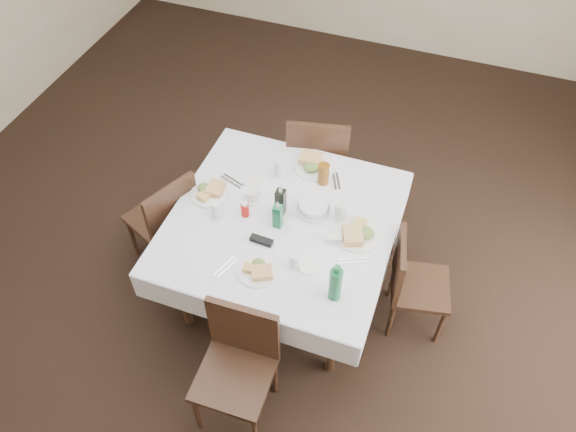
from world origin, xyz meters
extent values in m
plane|color=black|center=(0.00, 0.00, 0.00)|extent=(7.00, 7.00, 0.00)
cylinder|color=black|center=(-0.33, -0.53, 0.36)|extent=(0.06, 0.06, 0.72)
cylinder|color=black|center=(-0.34, 0.52, 0.36)|extent=(0.06, 0.06, 0.72)
cylinder|color=black|center=(0.72, -0.53, 0.36)|extent=(0.06, 0.06, 0.72)
cylinder|color=black|center=(0.72, 0.53, 0.36)|extent=(0.06, 0.06, 0.72)
cube|color=black|center=(0.19, 0.00, 0.73)|extent=(1.33, 1.33, 0.03)
cube|color=white|center=(0.19, 0.00, 0.76)|extent=(1.46, 1.46, 0.01)
cube|color=white|center=(0.19, 0.72, 0.65)|extent=(1.45, 0.02, 0.22)
cube|color=white|center=(0.20, -0.73, 0.65)|extent=(1.45, 0.02, 0.22)
cube|color=white|center=(0.92, 0.00, 0.65)|extent=(0.02, 1.45, 0.22)
cube|color=white|center=(-0.53, -0.01, 0.65)|extent=(0.02, 1.45, 0.22)
cube|color=black|center=(0.15, 0.95, 0.47)|extent=(0.55, 0.55, 0.04)
cube|color=black|center=(0.19, 0.75, 0.73)|extent=(0.46, 0.14, 0.51)
cylinder|color=black|center=(0.30, 1.19, 0.24)|extent=(0.04, 0.04, 0.47)
cylinder|color=black|center=(0.39, 0.80, 0.24)|extent=(0.04, 0.04, 0.47)
cylinder|color=black|center=(-0.09, 1.10, 0.24)|extent=(0.04, 0.04, 0.47)
cylinder|color=black|center=(0.00, 0.71, 0.24)|extent=(0.04, 0.04, 0.47)
cube|color=black|center=(0.26, -1.00, 0.44)|extent=(0.45, 0.45, 0.04)
cube|color=black|center=(0.25, -0.80, 0.68)|extent=(0.43, 0.05, 0.47)
cylinder|color=black|center=(0.08, -1.19, 0.22)|extent=(0.04, 0.04, 0.44)
cylinder|color=black|center=(0.06, -0.82, 0.22)|extent=(0.04, 0.04, 0.44)
cylinder|color=black|center=(0.45, -1.18, 0.22)|extent=(0.04, 0.04, 0.44)
cylinder|color=black|center=(0.44, -0.80, 0.22)|extent=(0.04, 0.04, 0.44)
cube|color=black|center=(1.17, 0.05, 0.40)|extent=(0.46, 0.46, 0.04)
cube|color=black|center=(1.00, 0.01, 0.61)|extent=(0.11, 0.39, 0.42)
cylinder|color=black|center=(1.37, -0.08, 0.20)|extent=(0.03, 0.03, 0.40)
cylinder|color=black|center=(1.04, -0.15, 0.20)|extent=(0.03, 0.03, 0.40)
cylinder|color=black|center=(1.30, 0.25, 0.20)|extent=(0.03, 0.03, 0.40)
cylinder|color=black|center=(0.97, 0.18, 0.20)|extent=(0.03, 0.03, 0.40)
cube|color=black|center=(-0.75, -0.03, 0.43)|extent=(0.56, 0.56, 0.04)
cube|color=black|center=(-0.58, -0.11, 0.66)|extent=(0.21, 0.40, 0.46)
cylinder|color=black|center=(-0.85, 0.21, 0.22)|extent=(0.03, 0.03, 0.43)
cylinder|color=black|center=(-0.51, 0.06, 0.22)|extent=(0.03, 0.03, 0.43)
cylinder|color=black|center=(-0.99, -0.12, 0.22)|extent=(0.03, 0.03, 0.43)
cylinder|color=black|center=(-0.66, -0.27, 0.22)|extent=(0.03, 0.03, 0.43)
cylinder|color=white|center=(0.24, 0.54, 0.77)|extent=(0.30, 0.30, 0.02)
cube|color=tan|center=(0.20, 0.58, 0.80)|extent=(0.17, 0.14, 0.05)
cube|color=gold|center=(0.29, 0.53, 0.80)|extent=(0.12, 0.10, 0.04)
ellipsoid|color=#416724|center=(0.22, 0.49, 0.80)|extent=(0.11, 0.10, 0.05)
cylinder|color=white|center=(0.19, -0.45, 0.77)|extent=(0.24, 0.24, 0.01)
cube|color=tan|center=(0.23, -0.46, 0.79)|extent=(0.16, 0.14, 0.04)
cube|color=gold|center=(0.15, -0.46, 0.79)|extent=(0.09, 0.07, 0.03)
ellipsoid|color=#416724|center=(0.19, -0.41, 0.79)|extent=(0.09, 0.08, 0.04)
cylinder|color=white|center=(0.69, 0.04, 0.77)|extent=(0.30, 0.30, 0.02)
cube|color=tan|center=(0.67, 0.00, 0.80)|extent=(0.17, 0.19, 0.05)
cube|color=gold|center=(0.69, 0.10, 0.80)|extent=(0.08, 0.10, 0.04)
ellipsoid|color=#416724|center=(0.74, 0.04, 0.80)|extent=(0.11, 0.10, 0.05)
cylinder|color=white|center=(-0.35, 0.04, 0.77)|extent=(0.27, 0.27, 0.01)
cube|color=tan|center=(-0.32, 0.08, 0.80)|extent=(0.12, 0.14, 0.04)
cube|color=gold|center=(-0.37, 0.00, 0.79)|extent=(0.09, 0.11, 0.03)
ellipsoid|color=#416724|center=(-0.40, 0.06, 0.80)|extent=(0.10, 0.09, 0.04)
cylinder|color=white|center=(-0.13, 0.27, 0.77)|extent=(0.14, 0.14, 0.01)
cylinder|color=white|center=(0.49, -0.30, 0.77)|extent=(0.15, 0.15, 0.01)
cylinder|color=silver|center=(0.03, 0.38, 0.84)|extent=(0.08, 0.08, 0.15)
cylinder|color=silver|center=(0.39, -0.33, 0.82)|extent=(0.06, 0.06, 0.11)
cylinder|color=silver|center=(0.55, 0.14, 0.83)|extent=(0.08, 0.08, 0.14)
cylinder|color=silver|center=(-0.22, -0.12, 0.83)|extent=(0.07, 0.07, 0.14)
cylinder|color=brown|center=(0.34, 0.42, 0.84)|extent=(0.08, 0.08, 0.16)
cylinder|color=brown|center=(0.55, 0.14, 0.83)|extent=(0.06, 0.06, 0.13)
cylinder|color=silver|center=(0.36, 0.14, 0.78)|extent=(0.21, 0.21, 0.04)
cylinder|color=white|center=(0.36, 0.14, 0.81)|extent=(0.19, 0.19, 0.04)
cube|color=black|center=(0.16, 0.06, 0.86)|extent=(0.06, 0.06, 0.20)
cone|color=silver|center=(0.16, 0.06, 0.99)|extent=(0.03, 0.03, 0.06)
cube|color=#156238|center=(0.18, -0.06, 0.85)|extent=(0.06, 0.06, 0.18)
cone|color=silver|center=(0.18, -0.06, 0.97)|extent=(0.03, 0.03, 0.05)
cylinder|color=#B7120C|center=(-0.05, -0.05, 0.81)|extent=(0.05, 0.05, 0.10)
cylinder|color=white|center=(-0.05, -0.05, 0.87)|extent=(0.04, 0.04, 0.02)
cylinder|color=white|center=(0.14, 0.00, 0.79)|extent=(0.03, 0.03, 0.06)
cylinder|color=silver|center=(0.14, 0.00, 0.83)|extent=(0.03, 0.03, 0.01)
cylinder|color=#402C21|center=(0.16, -0.03, 0.79)|extent=(0.03, 0.03, 0.06)
cylinder|color=silver|center=(0.16, -0.03, 0.83)|extent=(0.03, 0.03, 0.01)
cylinder|color=white|center=(-0.07, 0.09, 0.77)|extent=(0.12, 0.12, 0.01)
cylinder|color=white|center=(-0.07, 0.09, 0.81)|extent=(0.07, 0.07, 0.08)
cylinder|color=black|center=(-0.07, 0.09, 0.84)|extent=(0.06, 0.06, 0.01)
torus|color=white|center=(-0.04, 0.12, 0.81)|extent=(0.04, 0.04, 0.05)
cube|color=black|center=(0.13, -0.22, 0.78)|extent=(0.15, 0.06, 0.03)
cylinder|color=#156238|center=(0.69, -0.45, 0.89)|extent=(0.08, 0.08, 0.25)
cylinder|color=#156238|center=(0.69, -0.45, 1.03)|extent=(0.04, 0.04, 0.04)
cube|color=white|center=(0.56, -0.06, 0.79)|extent=(0.11, 0.08, 0.05)
cube|color=pink|center=(0.56, -0.06, 0.79)|extent=(0.08, 0.06, 0.02)
cube|color=silver|center=(0.41, 0.45, 0.77)|extent=(0.08, 0.16, 0.01)
cube|color=silver|center=(0.44, 0.46, 0.77)|extent=(0.08, 0.16, 0.01)
cube|color=silver|center=(0.01, -0.49, 0.77)|extent=(0.07, 0.18, 0.01)
cube|color=silver|center=(-0.01, -0.48, 0.77)|extent=(0.07, 0.18, 0.01)
cube|color=silver|center=(0.72, -0.18, 0.77)|extent=(0.17, 0.09, 0.01)
cube|color=silver|center=(0.71, -0.16, 0.77)|extent=(0.17, 0.09, 0.01)
cube|color=silver|center=(-0.25, 0.22, 0.77)|extent=(0.18, 0.08, 0.01)
cube|color=silver|center=(-0.26, 0.19, 0.77)|extent=(0.18, 0.08, 0.01)
camera|label=1|loc=(1.05, -2.25, 3.58)|focal=35.00mm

